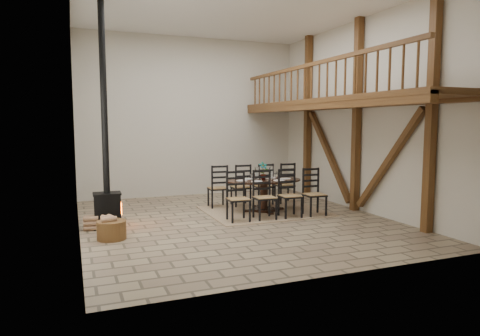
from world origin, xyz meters
name	(u,v)px	position (x,y,z in m)	size (l,w,h in m)	color
ground	(236,220)	(0.00, 0.00, 0.00)	(8.00, 8.00, 0.00)	gray
room_shell	(282,94)	(1.19, 0.00, 3.01)	(7.02, 8.02, 5.01)	beige
rug	(264,211)	(1.05, 0.72, 0.01)	(3.00, 2.50, 0.02)	tan
dining_table	(264,196)	(1.05, 0.73, 0.41)	(2.61, 2.37, 1.31)	black
wood_stove	(106,177)	(-2.90, 0.40, 1.14)	(0.62, 0.48, 5.00)	black
log_basket	(112,229)	(-2.91, -0.63, 0.21)	(0.57, 0.57, 0.47)	brown
log_stack	(91,223)	(-3.25, 0.27, 0.16)	(0.34, 0.27, 0.32)	tan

